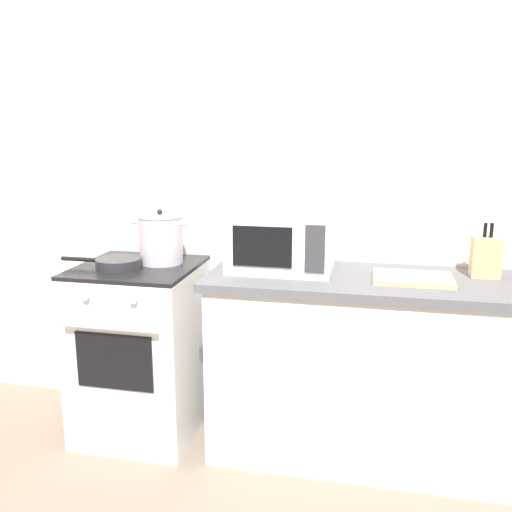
{
  "coord_description": "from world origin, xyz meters",
  "views": [
    {
      "loc": [
        0.83,
        -1.94,
        1.6
      ],
      "look_at": [
        0.28,
        0.6,
        1.0
      ],
      "focal_mm": 38.53,
      "sensor_mm": 36.0,
      "label": 1
    }
  ],
  "objects": [
    {
      "name": "ground_plane",
      "position": [
        0.0,
        0.0,
        0.0
      ],
      "size": [
        10.0,
        10.0,
        0.0
      ],
      "primitive_type": "plane",
      "color": "#7A6B5B"
    },
    {
      "name": "back_wall",
      "position": [
        0.3,
        0.97,
        1.25
      ],
      "size": [
        4.4,
        0.1,
        2.5
      ],
      "primitive_type": "cube",
      "color": "silver",
      "rests_on": "ground_plane"
    },
    {
      "name": "lower_cabinet_right",
      "position": [
        0.9,
        0.62,
        0.44
      ],
      "size": [
        1.64,
        0.56,
        0.88
      ],
      "primitive_type": "cube",
      "color": "white",
      "rests_on": "ground_plane"
    },
    {
      "name": "countertop_right",
      "position": [
        0.9,
        0.62,
        0.9
      ],
      "size": [
        1.7,
        0.6,
        0.04
      ],
      "primitive_type": "cube",
      "color": "#59595E",
      "rests_on": "lower_cabinet_right"
    },
    {
      "name": "stove",
      "position": [
        -0.35,
        0.6,
        0.46
      ],
      "size": [
        0.6,
        0.64,
        0.92
      ],
      "color": "white",
      "rests_on": "ground_plane"
    },
    {
      "name": "stock_pot",
      "position": [
        -0.25,
        0.68,
        1.05
      ],
      "size": [
        0.31,
        0.23,
        0.28
      ],
      "color": "silver",
      "rests_on": "stove"
    },
    {
      "name": "frying_pan",
      "position": [
        -0.42,
        0.53,
        0.95
      ],
      "size": [
        0.43,
        0.23,
        0.05
      ],
      "color": "#28282B",
      "rests_on": "stove"
    },
    {
      "name": "microwave",
      "position": [
        0.39,
        0.68,
        1.07
      ],
      "size": [
        0.5,
        0.37,
        0.3
      ],
      "color": "white",
      "rests_on": "countertop_right"
    },
    {
      "name": "cutting_board",
      "position": [
        1.02,
        0.6,
        0.93
      ],
      "size": [
        0.36,
        0.26,
        0.02
      ],
      "primitive_type": "cube",
      "color": "tan",
      "rests_on": "countertop_right"
    },
    {
      "name": "knife_block",
      "position": [
        1.35,
        0.74,
        1.02
      ],
      "size": [
        0.13,
        0.1,
        0.26
      ],
      "color": "tan",
      "rests_on": "countertop_right"
    }
  ]
}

